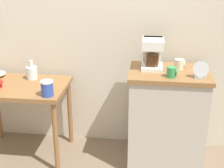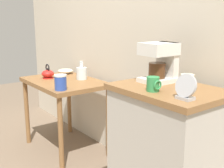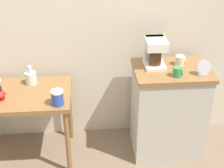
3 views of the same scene
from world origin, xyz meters
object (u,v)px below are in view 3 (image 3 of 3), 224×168
object	(u,v)px
canister_enamel	(57,98)
mug_small_cream	(180,61)
coffee_maker	(155,51)
mug_tall_green	(177,72)
table_clock	(204,69)
glass_carafe_vase	(31,78)

from	to	relation	value
canister_enamel	mug_small_cream	xyz separation A→B (m)	(1.09, 0.29, 0.16)
coffee_maker	mug_tall_green	size ratio (longest dim) A/B	3.05
canister_enamel	coffee_maker	distance (m)	0.94
table_clock	canister_enamel	bearing A→B (deg)	-176.01
glass_carafe_vase	table_clock	distance (m)	1.54
glass_carafe_vase	table_clock	size ratio (longest dim) A/B	1.33
coffee_maker	mug_tall_green	bearing A→B (deg)	-54.64
coffee_maker	mug_tall_green	distance (m)	0.29
glass_carafe_vase	table_clock	world-z (taller)	table_clock
mug_tall_green	glass_carafe_vase	bearing A→B (deg)	167.15
mug_small_cream	mug_tall_green	bearing A→B (deg)	-110.02
mug_tall_green	mug_small_cream	bearing A→B (deg)	69.98
coffee_maker	mug_small_cream	bearing A→B (deg)	-2.29
mug_small_cream	mug_tall_green	distance (m)	0.22
glass_carafe_vase	coffee_maker	world-z (taller)	coffee_maker
glass_carafe_vase	mug_small_cream	world-z (taller)	mug_small_cream
canister_enamel	table_clock	size ratio (longest dim) A/B	0.97
table_clock	mug_tall_green	bearing A→B (deg)	-177.56
canister_enamel	table_clock	world-z (taller)	table_clock
coffee_maker	table_clock	xyz separation A→B (m)	(0.38, -0.21, -0.08)
canister_enamel	mug_small_cream	bearing A→B (deg)	14.79
mug_tall_green	table_clock	world-z (taller)	table_clock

